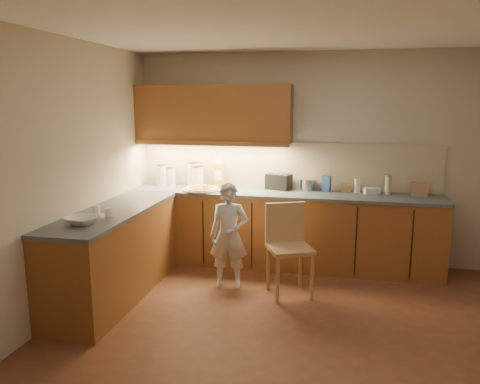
# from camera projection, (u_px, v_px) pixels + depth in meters

# --- Properties ---
(room) EXTENTS (4.54, 4.50, 2.62)m
(room) POSITION_uv_depth(u_px,v_px,m) (305.00, 142.00, 3.81)
(room) COLOR #58311E
(room) RESTS_ON ground
(l_counter) EXTENTS (3.77, 2.62, 0.92)m
(l_counter) POSITION_uv_depth(u_px,v_px,m) (231.00, 236.00, 5.43)
(l_counter) COLOR brown
(l_counter) RESTS_ON ground
(backsplash) EXTENTS (3.75, 0.02, 0.58)m
(backsplash) POSITION_uv_depth(u_px,v_px,m) (286.00, 165.00, 5.88)
(backsplash) COLOR #BFB494
(backsplash) RESTS_ON l_counter
(upper_cabinets) EXTENTS (1.95, 0.36, 0.73)m
(upper_cabinets) POSITION_uv_depth(u_px,v_px,m) (213.00, 114.00, 5.79)
(upper_cabinets) COLOR brown
(upper_cabinets) RESTS_ON ground
(pizza_on_board) EXTENTS (0.45, 0.45, 0.18)m
(pizza_on_board) POSITION_uv_depth(u_px,v_px,m) (202.00, 189.00, 5.77)
(pizza_on_board) COLOR tan
(pizza_on_board) RESTS_ON l_counter
(child) EXTENTS (0.45, 0.32, 1.15)m
(child) POSITION_uv_depth(u_px,v_px,m) (229.00, 236.00, 5.05)
(child) COLOR silver
(child) RESTS_ON ground
(wooden_chair) EXTENTS (0.56, 0.56, 0.95)m
(wooden_chair) POSITION_uv_depth(u_px,v_px,m) (288.00, 242.00, 4.90)
(wooden_chair) COLOR tan
(wooden_chair) RESTS_ON ground
(mixing_bowl) EXTENTS (0.34, 0.34, 0.07)m
(mixing_bowl) POSITION_uv_depth(u_px,v_px,m) (82.00, 220.00, 4.19)
(mixing_bowl) COLOR white
(mixing_bowl) RESTS_ON l_counter
(canister_a) EXTENTS (0.15, 0.15, 0.29)m
(canister_a) POSITION_uv_depth(u_px,v_px,m) (161.00, 174.00, 6.09)
(canister_a) COLOR beige
(canister_a) RESTS_ON l_counter
(canister_b) EXTENTS (0.14, 0.14, 0.25)m
(canister_b) POSITION_uv_depth(u_px,v_px,m) (171.00, 175.00, 6.13)
(canister_b) COLOR silver
(canister_b) RESTS_ON l_counter
(canister_c) EXTENTS (0.17, 0.17, 0.32)m
(canister_c) POSITION_uv_depth(u_px,v_px,m) (194.00, 173.00, 6.06)
(canister_c) COLOR silver
(canister_c) RESTS_ON l_counter
(canister_d) EXTENTS (0.17, 0.17, 0.28)m
(canister_d) POSITION_uv_depth(u_px,v_px,m) (197.00, 175.00, 6.03)
(canister_d) COLOR white
(canister_d) RESTS_ON l_counter
(oil_jug) EXTENTS (0.13, 0.10, 0.36)m
(oil_jug) POSITION_uv_depth(u_px,v_px,m) (219.00, 174.00, 5.98)
(oil_jug) COLOR gold
(oil_jug) RESTS_ON l_counter
(toaster) EXTENTS (0.34, 0.27, 0.20)m
(toaster) POSITION_uv_depth(u_px,v_px,m) (279.00, 182.00, 5.83)
(toaster) COLOR black
(toaster) RESTS_ON l_counter
(steel_pot) EXTENTS (0.18, 0.18, 0.14)m
(steel_pot) POSITION_uv_depth(u_px,v_px,m) (307.00, 185.00, 5.77)
(steel_pot) COLOR silver
(steel_pot) RESTS_ON l_counter
(blue_box) EXTENTS (0.11, 0.09, 0.19)m
(blue_box) POSITION_uv_depth(u_px,v_px,m) (327.00, 184.00, 5.69)
(blue_box) COLOR #315293
(blue_box) RESTS_ON l_counter
(card_box_a) EXTENTS (0.13, 0.09, 0.09)m
(card_box_a) POSITION_uv_depth(u_px,v_px,m) (346.00, 188.00, 5.69)
(card_box_a) COLOR tan
(card_box_a) RESTS_ON l_counter
(white_bottle) EXTENTS (0.07, 0.07, 0.17)m
(white_bottle) POSITION_uv_depth(u_px,v_px,m) (357.00, 186.00, 5.62)
(white_bottle) COLOR white
(white_bottle) RESTS_ON l_counter
(flat_pack) EXTENTS (0.20, 0.17, 0.07)m
(flat_pack) POSITION_uv_depth(u_px,v_px,m) (371.00, 191.00, 5.58)
(flat_pack) COLOR silver
(flat_pack) RESTS_ON l_counter
(tall_jar) EXTENTS (0.07, 0.07, 0.23)m
(tall_jar) POSITION_uv_depth(u_px,v_px,m) (388.00, 185.00, 5.51)
(tall_jar) COLOR beige
(tall_jar) RESTS_ON l_counter
(card_box_b) EXTENTS (0.21, 0.17, 0.15)m
(card_box_b) POSITION_uv_depth(u_px,v_px,m) (420.00, 189.00, 5.45)
(card_box_b) COLOR #9B7653
(card_box_b) RESTS_ON l_counter
(dough_cloth) EXTENTS (0.30, 0.26, 0.02)m
(dough_cloth) POSITION_uv_depth(u_px,v_px,m) (93.00, 217.00, 4.42)
(dough_cloth) COLOR silver
(dough_cloth) RESTS_ON l_counter
(spice_jar_a) EXTENTS (0.08, 0.08, 0.09)m
(spice_jar_a) POSITION_uv_depth(u_px,v_px,m) (96.00, 210.00, 4.56)
(spice_jar_a) COLOR white
(spice_jar_a) RESTS_ON l_counter
(spice_jar_b) EXTENTS (0.09, 0.09, 0.09)m
(spice_jar_b) POSITION_uv_depth(u_px,v_px,m) (108.00, 213.00, 4.43)
(spice_jar_b) COLOR white
(spice_jar_b) RESTS_ON l_counter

